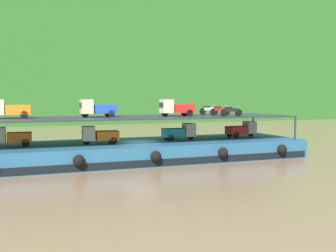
{
  "coord_description": "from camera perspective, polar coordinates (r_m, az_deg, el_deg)",
  "views": [
    {
      "loc": [
        -9.07,
        -30.09,
        4.99
      ],
      "look_at": [
        2.4,
        0.0,
        2.7
      ],
      "focal_mm": 42.11,
      "sensor_mm": 36.0,
      "label": 1
    }
  ],
  "objects": [
    {
      "name": "ground_plane",
      "position": [
        31.82,
        -4.06,
        -4.96
      ],
      "size": [
        400.0,
        400.0,
        0.0
      ],
      "primitive_type": "plane",
      "color": "#7F664C"
    },
    {
      "name": "hillside_far_bank",
      "position": [
        89.68,
        -15.19,
        12.6
      ],
      "size": [
        138.31,
        31.92,
        32.88
      ],
      "color": "#286023",
      "rests_on": "ground"
    },
    {
      "name": "cargo_barge",
      "position": [
        31.67,
        -4.04,
        -3.64
      ],
      "size": [
        26.99,
        7.91,
        1.5
      ],
      "color": "#23567A",
      "rests_on": "ground"
    },
    {
      "name": "cargo_rack",
      "position": [
        31.46,
        -4.09,
        1.23
      ],
      "size": [
        25.39,
        6.49,
        2.0
      ],
      "color": "#232833",
      "rests_on": "cargo_barge"
    },
    {
      "name": "mini_truck_lower_stern",
      "position": [
        30.81,
        -21.74,
        -1.43
      ],
      "size": [
        2.76,
        1.24,
        1.38
      ],
      "color": "orange",
      "rests_on": "cargo_barge"
    },
    {
      "name": "mini_truck_lower_aft",
      "position": [
        30.37,
        -9.87,
        -1.28
      ],
      "size": [
        2.78,
        1.27,
        1.38
      ],
      "color": "orange",
      "rests_on": "cargo_barge"
    },
    {
      "name": "mini_truck_lower_mid",
      "position": [
        32.69,
        1.69,
        -0.85
      ],
      "size": [
        2.79,
        1.28,
        1.38
      ],
      "color": "teal",
      "rests_on": "cargo_barge"
    },
    {
      "name": "mini_truck_lower_fore",
      "position": [
        35.97,
        10.64,
        -0.47
      ],
      "size": [
        2.79,
        1.28,
        1.38
      ],
      "color": "red",
      "rests_on": "cargo_barge"
    },
    {
      "name": "mini_truck_upper_stern",
      "position": [
        30.89,
        -21.89,
        2.29
      ],
      "size": [
        2.77,
        1.25,
        1.38
      ],
      "color": "orange",
      "rests_on": "cargo_rack"
    },
    {
      "name": "mini_truck_upper_mid",
      "position": [
        31.2,
        -10.18,
        2.54
      ],
      "size": [
        2.76,
        1.24,
        1.38
      ],
      "color": "#1E47B7",
      "rests_on": "cargo_rack"
    },
    {
      "name": "mini_truck_upper_fore",
      "position": [
        32.25,
        1.18,
        2.65
      ],
      "size": [
        2.76,
        1.23,
        1.38
      ],
      "color": "red",
      "rests_on": "cargo_rack"
    },
    {
      "name": "motorcycle_upper_port",
      "position": [
        32.51,
        9.12,
        2.15
      ],
      "size": [
        1.9,
        0.55,
        0.87
      ],
      "color": "black",
      "rests_on": "cargo_rack"
    },
    {
      "name": "motorcycle_upper_centre",
      "position": [
        34.22,
        7.53,
        2.26
      ],
      "size": [
        1.9,
        0.55,
        0.87
      ],
      "color": "black",
      "rests_on": "cargo_rack"
    },
    {
      "name": "motorcycle_upper_stbd",
      "position": [
        35.9,
        5.93,
        2.36
      ],
      "size": [
        1.9,
        0.55,
        0.87
      ],
      "color": "black",
      "rests_on": "cargo_rack"
    }
  ]
}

